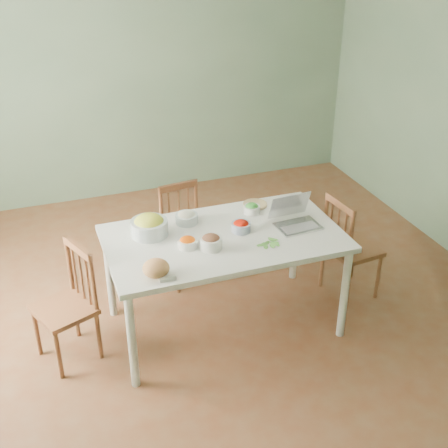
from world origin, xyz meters
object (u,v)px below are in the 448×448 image
object	(u,v)px
bowl_squash	(149,225)
laptop	(299,214)
bread_boule	(156,268)
chair_far	(187,236)
dining_table	(224,282)
chair_right	(353,246)
chair_left	(63,307)

from	to	relation	value
bowl_squash	laptop	distance (m)	1.12
bread_boule	bowl_squash	distance (m)	0.55
chair_far	bread_boule	bearing A→B (deg)	-123.30
chair_far	laptop	bearing A→B (deg)	-57.82
bowl_squash	dining_table	bearing A→B (deg)	-21.46
chair_right	bread_boule	world-z (taller)	bread_boule
chair_left	bowl_squash	size ratio (longest dim) A/B	3.27
chair_right	bread_boule	bearing A→B (deg)	97.26
chair_far	bread_boule	xyz separation A→B (m)	(-0.52, -1.07, 0.44)
dining_table	bowl_squash	bearing A→B (deg)	158.54
dining_table	chair_right	xyz separation A→B (m)	(1.16, 0.06, 0.05)
chair_far	bowl_squash	xyz separation A→B (m)	(-0.43, -0.52, 0.46)
chair_far	bowl_squash	distance (m)	0.82
chair_left	chair_right	size ratio (longest dim) A/B	0.98
chair_left	laptop	xyz separation A→B (m)	(1.78, -0.10, 0.48)
chair_left	chair_right	xyz separation A→B (m)	(2.37, 0.03, 0.01)
dining_table	chair_far	world-z (taller)	chair_far
bowl_squash	laptop	world-z (taller)	laptop
bread_boule	laptop	xyz separation A→B (m)	(1.17, 0.28, 0.05)
bread_boule	bowl_squash	xyz separation A→B (m)	(0.08, 0.55, 0.02)
chair_right	bowl_squash	bearing A→B (deg)	79.48
dining_table	chair_left	world-z (taller)	chair_left
chair_far	chair_left	world-z (taller)	chair_left
chair_left	bowl_squash	distance (m)	0.84
dining_table	bread_boule	bearing A→B (deg)	-149.94
chair_far	laptop	size ratio (longest dim) A/B	2.68
bread_boule	laptop	world-z (taller)	laptop
dining_table	chair_left	size ratio (longest dim) A/B	1.95
chair_far	chair_left	distance (m)	1.32
chair_left	bowl_squash	bearing A→B (deg)	81.86
bowl_squash	laptop	bearing A→B (deg)	-13.75
bowl_squash	chair_right	bearing A→B (deg)	-4.70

